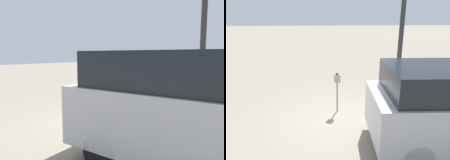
{
  "view_description": "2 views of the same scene",
  "coord_description": "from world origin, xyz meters",
  "views": [
    {
      "loc": [
        3.7,
        -5.39,
        2.06
      ],
      "look_at": [
        0.1,
        0.02,
        1.31
      ],
      "focal_mm": 35.0,
      "sensor_mm": 36.0,
      "label": 1
    },
    {
      "loc": [
        -0.41,
        -6.26,
        3.41
      ],
      "look_at": [
        -0.07,
        0.76,
        1.09
      ],
      "focal_mm": 35.0,
      "sensor_mm": 36.0,
      "label": 2
    }
  ],
  "objects": [
    {
      "name": "ground_plane",
      "position": [
        0.0,
        0.0,
        0.0
      ],
      "size": [
        80.0,
        80.0,
        0.0
      ],
      "primitive_type": "plane",
      "color": "gray"
    },
    {
      "name": "parking_meter_near",
      "position": [
        -0.1,
        0.62,
        1.03
      ],
      "size": [
        0.22,
        0.15,
        1.4
      ],
      "rotation": [
        0.0,
        0.0,
        -0.24
      ],
      "color": "gray",
      "rests_on": "ground"
    },
    {
      "name": "lamp_post",
      "position": [
        2.29,
        1.69,
        1.81
      ],
      "size": [
        0.44,
        0.44,
        5.37
      ],
      "color": "beige",
      "rests_on": "ground"
    },
    {
      "name": "parked_van",
      "position": [
        2.89,
        -1.53,
        1.15
      ],
      "size": [
        4.59,
        2.13,
        2.13
      ],
      "rotation": [
        0.0,
        0.0,
        -0.02
      ],
      "color": "#B2B2B7",
      "rests_on": "ground"
    }
  ]
}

